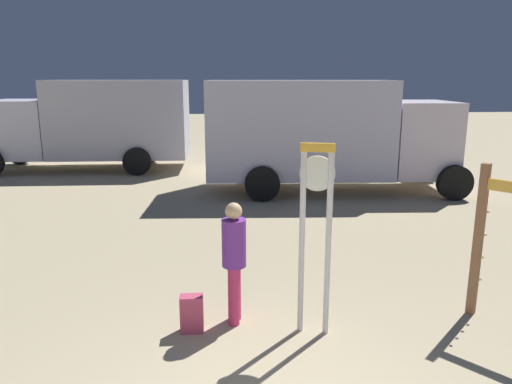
{
  "coord_description": "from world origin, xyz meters",
  "views": [
    {
      "loc": [
        -0.41,
        -3.1,
        3.06
      ],
      "look_at": [
        0.32,
        4.76,
        1.2
      ],
      "focal_mm": 33.92,
      "sensor_mm": 36.0,
      "label": 1
    }
  ],
  "objects_px": {
    "person_near_clock": "(234,257)",
    "box_truck_near": "(323,131)",
    "backpack": "(192,314)",
    "standing_clock": "(316,221)",
    "box_truck_far": "(97,122)"
  },
  "relations": [
    {
      "from": "person_near_clock",
      "to": "backpack",
      "type": "xyz_separation_m",
      "value": [
        -0.54,
        -0.2,
        -0.65
      ]
    },
    {
      "from": "backpack",
      "to": "box_truck_far",
      "type": "relative_size",
      "value": 0.07
    },
    {
      "from": "standing_clock",
      "to": "box_truck_far",
      "type": "xyz_separation_m",
      "value": [
        -5.04,
        11.53,
        0.2
      ]
    },
    {
      "from": "person_near_clock",
      "to": "box_truck_near",
      "type": "xyz_separation_m",
      "value": [
        2.79,
        7.27,
        0.76
      ]
    },
    {
      "from": "standing_clock",
      "to": "backpack",
      "type": "distance_m",
      "value": 1.91
    },
    {
      "from": "backpack",
      "to": "box_truck_near",
      "type": "height_order",
      "value": "box_truck_near"
    },
    {
      "from": "standing_clock",
      "to": "box_truck_far",
      "type": "relative_size",
      "value": 0.35
    },
    {
      "from": "person_near_clock",
      "to": "box_truck_far",
      "type": "relative_size",
      "value": 0.24
    },
    {
      "from": "person_near_clock",
      "to": "backpack",
      "type": "bearing_deg",
      "value": -159.83
    },
    {
      "from": "backpack",
      "to": "box_truck_far",
      "type": "bearing_deg",
      "value": 107.32
    },
    {
      "from": "standing_clock",
      "to": "backpack",
      "type": "height_order",
      "value": "standing_clock"
    },
    {
      "from": "standing_clock",
      "to": "backpack",
      "type": "relative_size",
      "value": 4.93
    },
    {
      "from": "person_near_clock",
      "to": "backpack",
      "type": "height_order",
      "value": "person_near_clock"
    },
    {
      "from": "box_truck_near",
      "to": "standing_clock",
      "type": "bearing_deg",
      "value": -103.58
    },
    {
      "from": "backpack",
      "to": "person_near_clock",
      "type": "bearing_deg",
      "value": 20.17
    }
  ]
}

